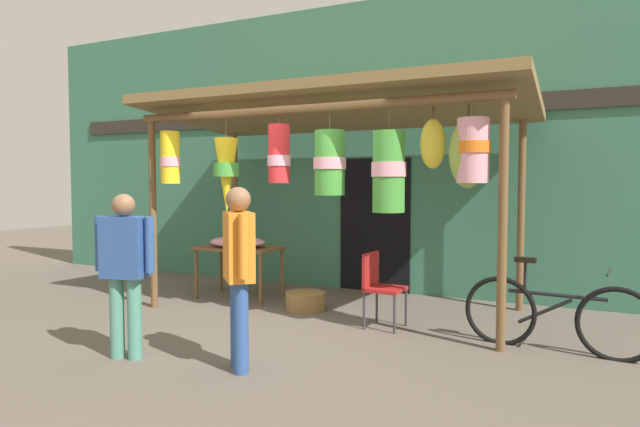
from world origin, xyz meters
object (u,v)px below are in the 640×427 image
display_table (239,253)px  flower_heap_on_table (238,242)px  wicker_basket_by_table (305,301)px  customer_foreground (239,263)px  vendor_in_orange (125,263)px  folding_chair (379,283)px  parked_bicycle (555,316)px

display_table → flower_heap_on_table: 0.18m
display_table → wicker_basket_by_table: 1.32m
customer_foreground → wicker_basket_by_table: bearing=102.7°
vendor_in_orange → folding_chair: bearing=49.6°
customer_foreground → vendor_in_orange: bearing=-170.7°
folding_chair → parked_bicycle: parked_bicycle is taller
parked_bicycle → customer_foreground: (-2.45, -1.75, 0.59)m
wicker_basket_by_table → customer_foreground: customer_foreground is taller
wicker_basket_by_table → parked_bicycle: (2.96, -0.51, 0.23)m
parked_bicycle → customer_foreground: size_ratio=1.10×
wicker_basket_by_table → parked_bicycle: bearing=-9.7°
display_table → parked_bicycle: bearing=-10.5°
wicker_basket_by_table → vendor_in_orange: 2.64m
wicker_basket_by_table → parked_bicycle: 3.01m
folding_chair → customer_foreground: 2.02m
display_table → folding_chair: (2.31, -0.64, -0.14)m
wicker_basket_by_table → folding_chair: bearing=-18.9°
flower_heap_on_table → vendor_in_orange: vendor_in_orange is taller
display_table → folding_chair: size_ratio=1.39×
folding_chair → flower_heap_on_table: bearing=166.2°
wicker_basket_by_table → vendor_in_orange: bearing=-104.2°
display_table → vendor_in_orange: bearing=-78.2°
display_table → flower_heap_on_table: (0.04, -0.08, 0.16)m
flower_heap_on_table → folding_chair: 2.36m
flower_heap_on_table → customer_foreground: bearing=-55.8°
vendor_in_orange → customer_foreground: (1.13, 0.19, 0.04)m
vendor_in_orange → customer_foreground: bearing=9.3°
display_table → wicker_basket_by_table: (1.18, -0.26, -0.53)m
display_table → folding_chair: 2.41m
folding_chair → parked_bicycle: (1.83, -0.12, -0.16)m
vendor_in_orange → customer_foreground: customer_foreground is taller
display_table → vendor_in_orange: 2.77m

